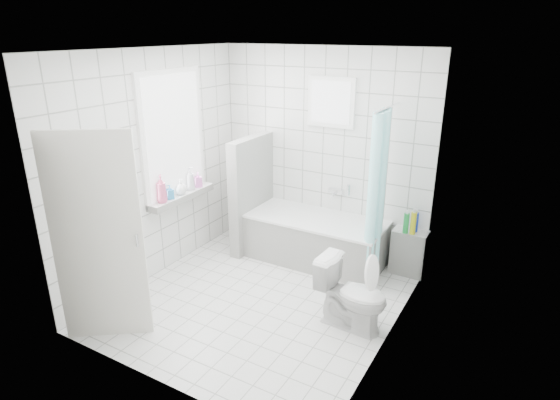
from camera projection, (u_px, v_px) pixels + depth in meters
The scene contains 19 objects.
ground at pixel (261, 299), 5.11m from camera, with size 3.00×3.00×0.00m, color white.
ceiling at pixel (257, 50), 4.21m from camera, with size 3.00×3.00×0.00m, color white.
wall_back at pixel (323, 153), 5.88m from camera, with size 2.80×0.02×2.60m, color white.
wall_front at pixel (150, 242), 3.44m from camera, with size 2.80×0.02×2.60m, color white.
wall_left at pixel (155, 167), 5.32m from camera, with size 0.02×3.00×2.60m, color white.
wall_right at pixel (397, 212), 4.01m from camera, with size 0.02×3.00×2.60m, color white.
window_left at pixel (174, 136), 5.44m from camera, with size 0.01×0.90×1.40m, color white.
window_back at pixel (331, 102), 5.57m from camera, with size 0.50×0.01×0.50m, color white.
window_sill at pixel (182, 197), 5.67m from camera, with size 0.18×1.02×0.08m, color white.
door at pixel (98, 240), 4.19m from camera, with size 0.04×0.80×2.00m, color silver.
bathtub at pixel (316, 239), 5.87m from camera, with size 1.71×0.77×0.58m.
partition_wall at pixel (252, 194), 6.10m from camera, with size 0.15×0.85×1.50m, color white.
tiled_ledge at pixel (409, 252), 5.57m from camera, with size 0.40×0.24×0.55m, color white.
toilet at pixel (352, 294), 4.54m from camera, with size 0.40×0.69×0.71m, color white.
curtain_rod at pixel (387, 108), 4.89m from camera, with size 0.02×0.02×0.80m, color silver.
shower_curtain at pixel (377, 192), 5.10m from camera, with size 0.14×0.48×1.78m, color #56FEFF, non-canonical shape.
tub_faucet at pixel (336, 191), 5.91m from camera, with size 0.18×0.06×0.06m, color silver.
sill_bottles at pixel (178, 185), 5.56m from camera, with size 0.20×0.80×0.32m.
ledge_bottles at pixel (412, 223), 5.39m from camera, with size 0.15×0.16×0.27m.
Camera 1 is at (2.39, -3.73, 2.78)m, focal length 30.00 mm.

